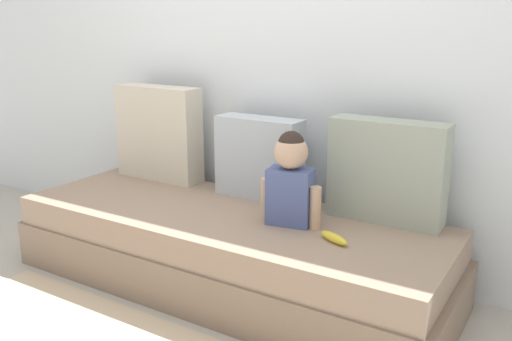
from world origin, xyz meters
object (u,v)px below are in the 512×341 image
(couch, at_px, (228,249))
(banana, at_px, (334,238))
(throw_pillow_right, at_px, (387,172))
(toddler, at_px, (291,178))
(throw_pillow_left, at_px, (159,133))
(throw_pillow_center, at_px, (259,158))

(couch, height_order, banana, banana)
(couch, distance_m, throw_pillow_right, 0.91)
(throw_pillow_right, distance_m, toddler, 0.47)
(throw_pillow_left, distance_m, throw_pillow_center, 0.73)
(throw_pillow_right, xyz_separation_m, banana, (-0.10, -0.39, -0.23))
(toddler, bearing_deg, throw_pillow_left, 165.28)
(banana, bearing_deg, throw_pillow_left, 164.04)
(banana, bearing_deg, throw_pillow_right, 76.01)
(banana, bearing_deg, couch, 173.42)
(throw_pillow_left, bearing_deg, throw_pillow_center, 0.00)
(throw_pillow_center, bearing_deg, couch, -90.00)
(toddler, height_order, banana, toddler)
(banana, bearing_deg, toddler, 159.43)
(toddler, bearing_deg, banana, -20.57)
(throw_pillow_left, relative_size, throw_pillow_right, 1.02)
(throw_pillow_left, bearing_deg, couch, -23.46)
(throw_pillow_right, bearing_deg, throw_pillow_left, 180.00)
(throw_pillow_center, relative_size, throw_pillow_right, 0.87)
(throw_pillow_left, xyz_separation_m, throw_pillow_center, (0.73, 0.00, -0.06))
(toddler, bearing_deg, throw_pillow_right, 36.79)
(throw_pillow_center, height_order, banana, throw_pillow_center)
(throw_pillow_left, relative_size, toddler, 1.25)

